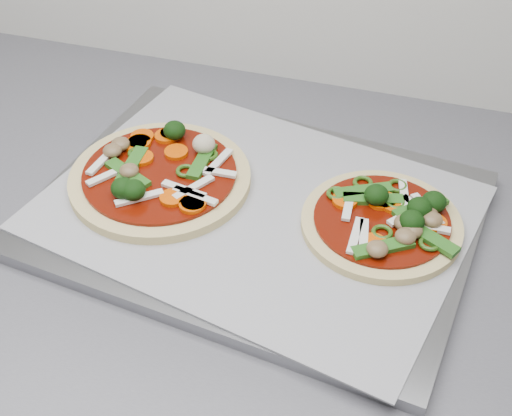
# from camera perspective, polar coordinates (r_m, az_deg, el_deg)

# --- Properties ---
(baking_tray) EXTENTS (0.46, 0.36, 0.01)m
(baking_tray) POSITION_cam_1_polar(r_m,az_deg,el_deg) (0.71, -0.01, -0.43)
(baking_tray) COLOR gray
(baking_tray) RESTS_ON countertop
(parchment) EXTENTS (0.46, 0.37, 0.00)m
(parchment) POSITION_cam_1_polar(r_m,az_deg,el_deg) (0.70, -0.01, 0.05)
(parchment) COLOR #9E9DA3
(parchment) RESTS_ON baking_tray
(pizza_left) EXTENTS (0.19, 0.19, 0.03)m
(pizza_left) POSITION_cam_1_polar(r_m,az_deg,el_deg) (0.73, -7.75, 2.69)
(pizza_left) COLOR tan
(pizza_left) RESTS_ON parchment
(pizza_right) EXTENTS (0.18, 0.18, 0.03)m
(pizza_right) POSITION_cam_1_polar(r_m,az_deg,el_deg) (0.69, 10.56, -0.92)
(pizza_right) COLOR tan
(pizza_right) RESTS_ON parchment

